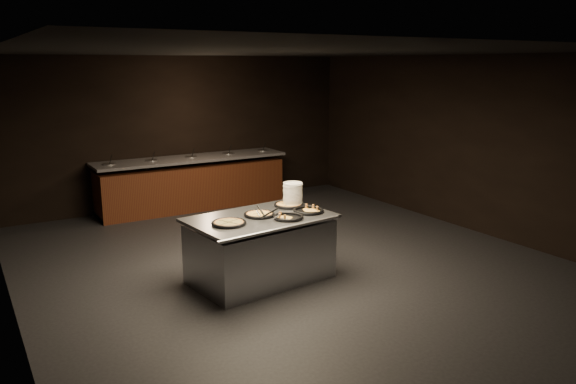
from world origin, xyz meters
name	(u,v)px	position (x,y,z in m)	size (l,w,h in m)	color
room	(287,161)	(0.00, 0.00, 1.45)	(7.02, 8.02, 2.92)	black
salad_bar	(193,186)	(0.00, 3.56, 0.44)	(3.70, 0.83, 1.18)	#532A13
serving_counter	(260,250)	(-0.63, -0.38, 0.41)	(1.90, 1.34, 0.85)	#B0B2B8
plate_stack	(293,194)	(0.02, -0.11, 1.01)	(0.26, 0.26, 0.31)	white
pan_veggie_whole	(229,223)	(-1.13, -0.51, 0.87)	(0.43, 0.43, 0.04)	black
pan_cheese_whole	(259,214)	(-0.63, -0.35, 0.87)	(0.40, 0.40, 0.04)	black
pan_cheese_slices_a	(289,205)	(-0.04, -0.12, 0.87)	(0.41, 0.41, 0.04)	black
pan_cheese_slices_b	(288,217)	(-0.37, -0.65, 0.87)	(0.39, 0.39, 0.04)	black
pan_veggie_slices	(308,211)	(0.02, -0.51, 0.87)	(0.40, 0.40, 0.04)	black
server_left	(260,212)	(-0.68, -0.46, 0.93)	(0.09, 0.33, 0.16)	#B0B2B8
server_right	(273,215)	(-0.60, -0.66, 0.93)	(0.34, 0.17, 0.17)	#B0B2B8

